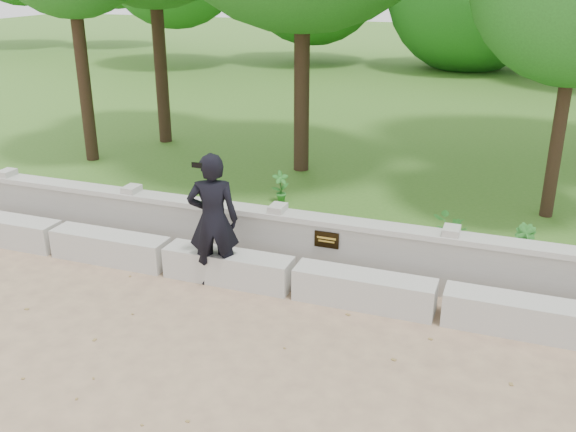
# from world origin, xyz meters

# --- Properties ---
(ground) EXTENTS (80.00, 80.00, 0.00)m
(ground) POSITION_xyz_m (0.00, 0.00, 0.00)
(ground) COLOR tan
(ground) RESTS_ON ground
(lawn) EXTENTS (40.00, 22.00, 0.25)m
(lawn) POSITION_xyz_m (0.00, 14.00, 0.12)
(lawn) COLOR #36621C
(lawn) RESTS_ON ground
(concrete_bench) EXTENTS (11.90, 0.45, 0.45)m
(concrete_bench) POSITION_xyz_m (0.00, 1.90, 0.22)
(concrete_bench) COLOR #B4B2AA
(concrete_bench) RESTS_ON ground
(parapet_wall) EXTENTS (12.50, 0.35, 0.90)m
(parapet_wall) POSITION_xyz_m (0.00, 2.60, 0.46)
(parapet_wall) COLOR #A9A7A0
(parapet_wall) RESTS_ON ground
(man_main) EXTENTS (0.82, 0.76, 1.94)m
(man_main) POSITION_xyz_m (-1.15, 1.80, 0.97)
(man_main) COLOR black
(man_main) RESTS_ON ground
(shrub_a) EXTENTS (0.37, 0.36, 0.59)m
(shrub_a) POSITION_xyz_m (-1.24, 4.66, 0.54)
(shrub_a) COLOR #2E7C2A
(shrub_a) RESTS_ON lawn
(shrub_b) EXTENTS (0.45, 0.43, 0.64)m
(shrub_b) POSITION_xyz_m (2.97, 3.30, 0.57)
(shrub_b) COLOR #2E7C2A
(shrub_b) RESTS_ON lawn
(shrub_c) EXTENTS (0.77, 0.79, 0.66)m
(shrub_c) POSITION_xyz_m (1.99, 3.30, 0.58)
(shrub_c) COLOR #2E7C2A
(shrub_c) RESTS_ON lawn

